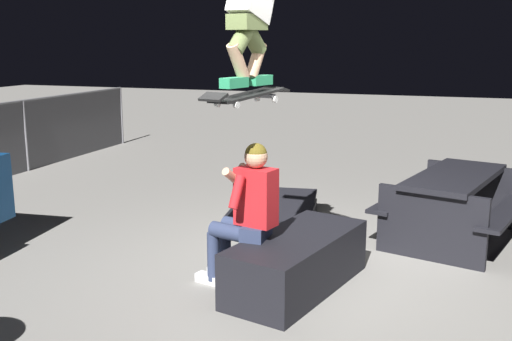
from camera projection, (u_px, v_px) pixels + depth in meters
name	position (u px, v px, depth m)	size (l,w,h in m)	color
ground_plane	(300.00, 276.00, 5.58)	(40.00, 40.00, 0.00)	gray
ledge_box_main	(297.00, 262.00, 5.27)	(1.55, 0.65, 0.49)	black
person_sitting_on_ledge	(246.00, 209.00, 5.17)	(0.59, 0.79, 1.32)	#2D3856
skateboard	(247.00, 96.00, 4.78)	(1.04, 0.44, 0.13)	black
skater_airborne	(251.00, 7.00, 4.68)	(0.64, 0.88, 1.12)	#2D9E66
kicker_ramp	(273.00, 216.00, 7.33)	(1.42, 1.17, 0.36)	black
picnic_table_back	(454.00, 196.00, 6.51)	(1.99, 1.73, 0.75)	black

